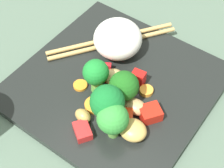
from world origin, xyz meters
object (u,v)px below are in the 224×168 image
Objects in this scene: broccoli_floret_0 at (124,87)px; chopstick_pair at (112,41)px; rice_mound at (118,39)px; carrot_slice_0 at (92,104)px; square_plate at (115,85)px.

broccoli_floret_0 is 0.30× the size of chopstick_pair.
chopstick_pair is at bearing -30.43° from rice_mound.
carrot_slice_0 is at bearing 104.37° from rice_mound.
rice_mound is 3.35cm from chopstick_pair.
carrot_slice_0 is at bearing 59.11° from chopstick_pair.
square_plate is 9.52× the size of carrot_slice_0.
rice_mound is 10.28cm from broccoli_floret_0.
rice_mound is 0.43× the size of chopstick_pair.
carrot_slice_0 is (-2.90, 11.33, -2.60)cm from rice_mound.
broccoli_floret_0 is at bearing 144.07° from square_plate.
rice_mound reaches higher than square_plate.
square_plate is 3.51× the size of rice_mound.
square_plate is 7.64cm from rice_mound.
carrot_slice_0 is (3.41, 3.23, -3.00)cm from broccoli_floret_0.
chopstick_pair is at bearing -53.35° from square_plate.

